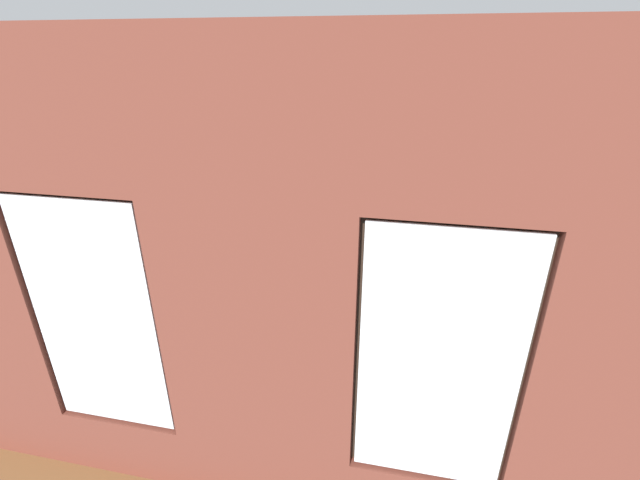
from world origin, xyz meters
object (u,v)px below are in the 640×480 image
Objects in this scene: media_console at (145,261)px; tv_flatscreen at (138,221)px; coffee_table at (321,268)px; cup_ceramic at (291,262)px; potted_plant_beside_window_right at (46,352)px; couch_by_window at (264,400)px; remote_gray at (326,268)px; potted_plant_near_tv at (132,275)px; potted_plant_between_couches at (426,390)px; potted_plant_corner_near_left at (514,228)px; table_plant_small at (348,257)px; potted_plant_by_left_couch at (493,276)px; couch_left at (551,340)px.

tv_flatscreen reaches higher than media_console.
coffee_table is 0.44m from cup_ceramic.
couch_by_window is at bearing -177.41° from potted_plant_beside_window_right.
couch_by_window is 11.64× the size of remote_gray.
tv_flatscreen is (0.00, -0.00, 0.66)m from media_console.
tv_flatscreen is (2.78, -2.47, 0.62)m from couch_by_window.
tv_flatscreen reaches higher than remote_gray.
media_console is at bearing -62.69° from potted_plant_near_tv.
potted_plant_near_tv reaches higher than potted_plant_between_couches.
potted_plant_corner_near_left reaches higher than media_console.
tv_flatscreen is at bearing -90.00° from media_console.
table_plant_small is 3.17m from potted_plant_corner_near_left.
potted_plant_by_left_couch is 3.08m from potted_plant_between_couches.
potted_plant_between_couches reaches higher than couch_by_window.
coffee_table is 2.80m from media_console.
potted_plant_corner_near_left is (-3.01, -1.89, 0.11)m from coffee_table.
potted_plant_between_couches is (-1.04, 2.65, 0.13)m from table_plant_small.
potted_plant_near_tv is 1.54× the size of potted_plant_corner_near_left.
couch_left is 3.41m from cup_ceramic.
coffee_table is 2.49m from potted_plant_by_left_couch.
potted_plant_near_tv is at bearing 27.67° from coffee_table.
potted_plant_beside_window_right reaches higher than potted_plant_by_left_couch.
potted_plant_beside_window_right reaches higher than cup_ceramic.
couch_by_window is 3.25m from couch_left.
couch_left is 5.32m from potted_plant_beside_window_right.
couch_by_window is 2.40× the size of potted_plant_corner_near_left.
potted_plant_beside_window_right reaches higher than coffee_table.
potted_plant_near_tv reaches higher than media_console.
cup_ceramic is 0.16× the size of potted_plant_by_left_couch.
couch_by_window is at bearing -63.25° from couch_left.
potted_plant_by_left_couch is 0.40× the size of potted_plant_near_tv.
media_console is at bearing -167.52° from remote_gray.
potted_plant_beside_window_right is at bearing 103.05° from tv_flatscreen.
table_plant_small is at bearing -68.47° from potted_plant_between_couches.
potted_plant_near_tv reaches higher than potted_plant_by_left_couch.
tv_flatscreen is 1.35× the size of potted_plant_corner_near_left.
potted_plant_beside_window_right is at bearing 103.07° from media_console.
couch_left reaches higher than cup_ceramic.
potted_plant_corner_near_left is 4.69m from potted_plant_between_couches.
potted_plant_corner_near_left is (-0.55, -1.54, 0.17)m from potted_plant_by_left_couch.
coffee_table is 8.07× the size of remote_gray.
potted_plant_between_couches reaches higher than potted_plant_by_left_couch.
tv_flatscreen is at bearing 4.89° from potted_plant_by_left_couch.
tv_flatscreen reaches higher than potted_plant_between_couches.
potted_plant_between_couches is (-1.83, 2.41, 0.18)m from cup_ceramic.
tv_flatscreen is (2.39, -0.01, 0.45)m from cup_ceramic.
potted_plant_beside_window_right is 1.28× the size of potted_plant_between_couches.
couch_by_window reaches higher than coffee_table.
remote_gray is at bearing -131.99° from potted_plant_beside_window_right.
table_plant_small is at bearing -163.35° from cup_ceramic.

